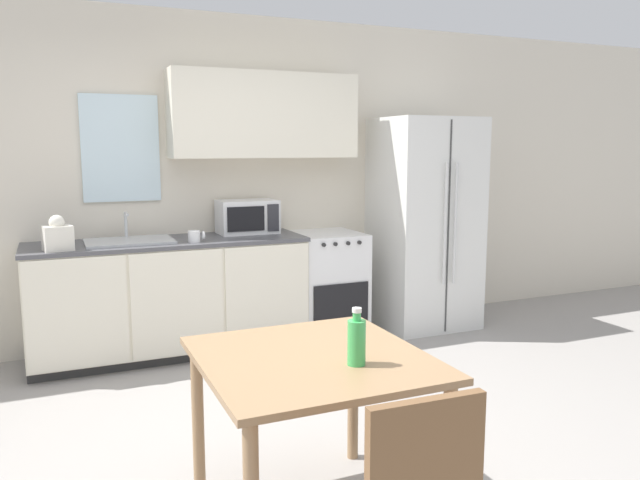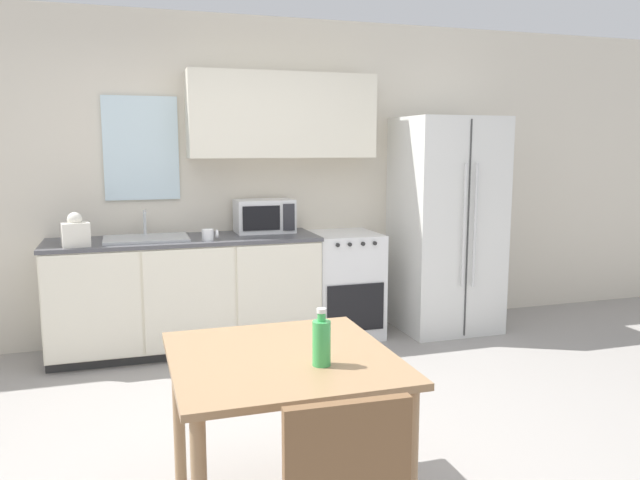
{
  "view_description": "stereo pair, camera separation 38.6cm",
  "coord_description": "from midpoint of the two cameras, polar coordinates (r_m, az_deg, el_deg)",
  "views": [
    {
      "loc": [
        -1.08,
        -2.97,
        1.62
      ],
      "look_at": [
        0.43,
        0.54,
        1.05
      ],
      "focal_mm": 35.0,
      "sensor_mm": 36.0,
      "label": 1
    },
    {
      "loc": [
        -0.72,
        -3.1,
        1.62
      ],
      "look_at": [
        0.43,
        0.54,
        1.05
      ],
      "focal_mm": 35.0,
      "sensor_mm": 36.0,
      "label": 2
    }
  ],
  "objects": [
    {
      "name": "ground_plane",
      "position": [
        3.56,
        -0.92,
        -18.61
      ],
      "size": [
        12.0,
        12.0,
        0.0
      ],
      "primitive_type": "plane",
      "color": "gray"
    },
    {
      "name": "wall_back",
      "position": [
        5.3,
        -6.9,
        6.39
      ],
      "size": [
        12.0,
        0.38,
        2.7
      ],
      "color": "beige",
      "rests_on": "ground_plane"
    },
    {
      "name": "kitchen_counter",
      "position": [
        5.06,
        -10.01,
        -4.89
      ],
      "size": [
        2.1,
        0.65,
        0.91
      ],
      "color": "#333333",
      "rests_on": "ground_plane"
    },
    {
      "name": "oven_range",
      "position": [
        5.41,
        4.19,
        -4.07
      ],
      "size": [
        0.57,
        0.63,
        0.89
      ],
      "color": "white",
      "rests_on": "ground_plane"
    },
    {
      "name": "refrigerator",
      "position": [
        5.68,
        13.35,
        1.37
      ],
      "size": [
        0.83,
        0.79,
        1.88
      ],
      "color": "silver",
      "rests_on": "ground_plane"
    },
    {
      "name": "kitchen_sink",
      "position": [
        4.95,
        -13.49,
        0.19
      ],
      "size": [
        0.64,
        0.45,
        0.21
      ],
      "color": "#B7BABC",
      "rests_on": "kitchen_counter"
    },
    {
      "name": "microwave",
      "position": [
        5.22,
        -3.01,
        2.2
      ],
      "size": [
        0.48,
        0.31,
        0.28
      ],
      "color": "silver",
      "rests_on": "kitchen_counter"
    },
    {
      "name": "coffee_mug",
      "position": [
        4.81,
        -7.89,
        0.47
      ],
      "size": [
        0.12,
        0.09,
        0.09
      ],
      "color": "white",
      "rests_on": "kitchen_counter"
    },
    {
      "name": "grocery_bag_0",
      "position": [
        4.74,
        -19.34,
        0.69
      ],
      "size": [
        0.21,
        0.19,
        0.25
      ],
      "rotation": [
        0.0,
        0.0,
        0.18
      ],
      "color": "silver",
      "rests_on": "kitchen_counter"
    },
    {
      "name": "dining_table",
      "position": [
        2.72,
        0.67,
        -12.69
      ],
      "size": [
        0.93,
        0.97,
        0.75
      ],
      "color": "#997551",
      "rests_on": "ground_plane"
    },
    {
      "name": "drink_bottle",
      "position": [
        2.54,
        4.55,
        -9.31
      ],
      "size": [
        0.07,
        0.07,
        0.24
      ],
      "color": "#3FB259",
      "rests_on": "dining_table"
    }
  ]
}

